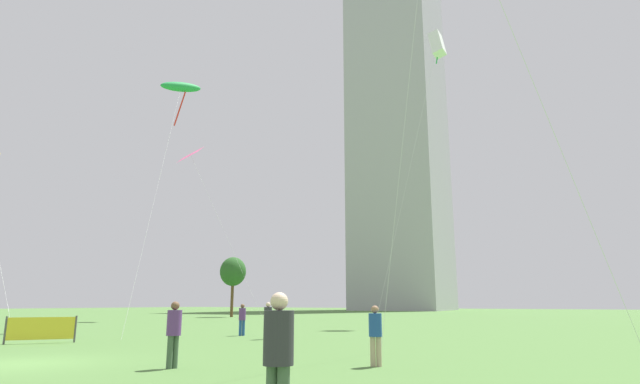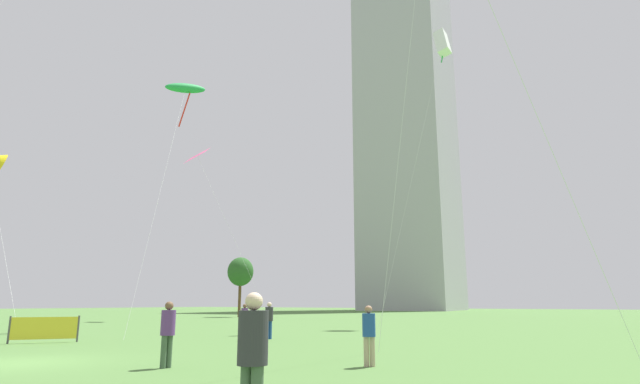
% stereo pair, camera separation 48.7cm
% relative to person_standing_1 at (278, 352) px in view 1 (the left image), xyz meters
% --- Properties ---
extents(ground, '(280.00, 280.00, 0.00)m').
position_rel_person_standing_1_xyz_m(ground, '(-10.85, 2.36, -1.04)').
color(ground, '#4C7538').
extents(person_standing_1, '(0.40, 0.40, 1.80)m').
position_rel_person_standing_1_xyz_m(person_standing_1, '(0.00, 0.00, 0.00)').
color(person_standing_1, '#3F593F').
rests_on(person_standing_1, ground).
extents(person_standing_2, '(0.37, 0.37, 1.69)m').
position_rel_person_standing_1_xyz_m(person_standing_2, '(-11.12, 13.79, -0.07)').
color(person_standing_2, '#1E478C').
rests_on(person_standing_2, ground).
extents(person_standing_3, '(0.36, 0.36, 1.60)m').
position_rel_person_standing_1_xyz_m(person_standing_3, '(-13.87, 15.11, -0.12)').
color(person_standing_3, '#1E478C').
rests_on(person_standing_3, ground).
extents(person_standing_4, '(0.35, 0.35, 1.59)m').
position_rel_person_standing_1_xyz_m(person_standing_4, '(-2.24, 7.25, -0.12)').
color(person_standing_4, tan).
rests_on(person_standing_4, ground).
extents(person_standing_5, '(0.38, 0.38, 1.70)m').
position_rel_person_standing_1_xyz_m(person_standing_5, '(-6.49, 4.01, -0.06)').
color(person_standing_5, '#3F593F').
rests_on(person_standing_5, ground).
extents(kite_flying_0, '(7.51, 10.23, 17.89)m').
position_rel_person_standing_1_xyz_m(kite_flying_0, '(-23.22, 18.24, 16.09)').
color(kite_flying_0, silver).
rests_on(kite_flying_0, ground).
extents(kite_flying_7, '(10.18, 3.19, 17.74)m').
position_rel_person_standing_1_xyz_m(kite_flying_7, '(-34.75, 30.03, 15.74)').
color(kite_flying_7, silver).
rests_on(kite_flying_7, ground).
extents(kite_flying_8, '(2.73, 9.96, 24.75)m').
position_rel_person_standing_1_xyz_m(kite_flying_8, '(-8.94, 33.56, 22.35)').
color(kite_flying_8, silver).
rests_on(kite_flying_8, ground).
extents(park_tree_1, '(3.11, 3.11, 7.04)m').
position_rel_person_standing_1_xyz_m(park_tree_1, '(-37.95, 40.70, 4.24)').
color(park_tree_1, brown).
rests_on(park_tree_1, ground).
extents(distant_highrise_0, '(22.00, 25.53, 83.34)m').
position_rel_person_standing_1_xyz_m(distant_highrise_0, '(-42.87, 103.23, 40.63)').
color(distant_highrise_0, '#A8A8AD').
rests_on(distant_highrise_0, ground).
extents(event_banner, '(1.49, 2.27, 1.12)m').
position_rel_person_standing_1_xyz_m(event_banner, '(-17.61, 6.72, -0.44)').
color(event_banner, '#4C4C4C').
rests_on(event_banner, ground).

